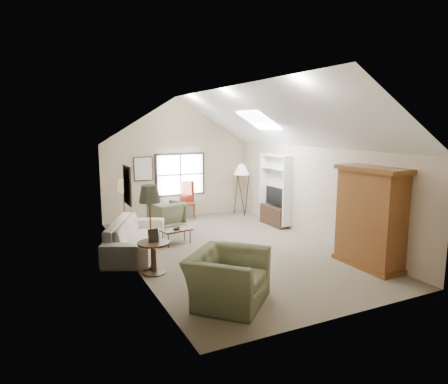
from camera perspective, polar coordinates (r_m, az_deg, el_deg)
name	(u,v)px	position (r m, az deg, el deg)	size (l,w,h in m)	color
room_shell	(231,120)	(9.67, 1.05, 10.26)	(5.01, 8.01, 4.00)	#706150
window	(180,175)	(13.45, -6.26, 2.50)	(1.72, 0.08, 1.42)	black
skylight	(259,120)	(11.09, 5.00, 10.20)	(0.80, 1.20, 0.52)	white
wall_art	(136,176)	(10.94, -12.49, 2.18)	(1.97, 3.71, 0.88)	black
armoire	(370,217)	(9.25, 20.16, -3.44)	(0.60, 1.50, 2.20)	brown
tv_alcove	(275,189)	(12.38, 7.34, 0.47)	(0.32, 1.30, 2.10)	white
media_console	(274,216)	(12.53, 7.18, -3.38)	(0.34, 1.18, 0.60)	#382316
tv_panel	(275,196)	(12.41, 7.24, -0.59)	(0.05, 0.90, 0.55)	black
sofa	(136,236)	(10.07, -12.51, -6.19)	(2.70, 1.06, 0.79)	beige
armchair_near	(228,278)	(7.12, 0.55, -12.19)	(1.38, 1.21, 0.90)	#636547
armchair_far	(167,215)	(12.11, -8.19, -3.32)	(0.88, 0.90, 0.82)	#5C6748
coffee_table	(177,237)	(10.57, -6.79, -6.36)	(0.79, 0.44, 0.40)	#331C15
bowl	(176,228)	(10.51, -6.82, -5.18)	(0.19, 0.19, 0.05)	#3C2818
side_table	(154,258)	(8.60, -9.97, -9.23)	(0.68, 0.68, 0.68)	#3B2918
side_chair	(188,200)	(13.39, -5.19, -1.16)	(0.47, 0.47, 1.22)	maroon
tripod_lamp	(242,189)	(13.76, 2.52, 0.40)	(0.52, 0.52, 1.80)	white
dark_lamp	(151,228)	(8.61, -10.46, -5.02)	(0.45, 0.45, 1.89)	black
tan_lamp	(124,209)	(11.10, -14.05, -2.38)	(0.34, 0.34, 1.69)	tan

